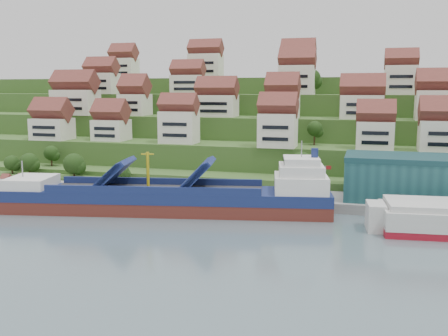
% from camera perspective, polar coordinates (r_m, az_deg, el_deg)
% --- Properties ---
extents(ground, '(300.00, 300.00, 0.00)m').
position_cam_1_polar(ground, '(106.86, 1.22, -5.52)').
color(ground, slate).
rests_on(ground, ground).
extents(quay, '(180.00, 14.00, 2.20)m').
position_cam_1_polar(quay, '(118.01, 12.58, -3.79)').
color(quay, gray).
rests_on(quay, ground).
extents(pebble_beach, '(45.00, 20.00, 1.00)m').
position_cam_1_polar(pebble_beach, '(142.73, -20.58, -2.20)').
color(pebble_beach, gray).
rests_on(pebble_beach, ground).
extents(hillside, '(260.00, 128.00, 31.00)m').
position_cam_1_polar(hillside, '(205.90, 8.68, 4.40)').
color(hillside, '#2D4C1E').
rests_on(hillside, ground).
extents(hillside_village, '(154.79, 63.15, 29.16)m').
position_cam_1_polar(hillside_village, '(160.83, 6.25, 7.86)').
color(hillside_village, white).
rests_on(hillside_village, ground).
extents(hillside_trees, '(137.19, 62.49, 30.54)m').
position_cam_1_polar(hillside_trees, '(148.90, 5.24, 5.27)').
color(hillside_trees, '#214015').
rests_on(hillside_trees, ground).
extents(flagpole, '(1.28, 0.16, 8.00)m').
position_cam_1_polar(flagpole, '(112.10, 11.56, -1.41)').
color(flagpole, gray).
rests_on(flagpole, quay).
extents(beach_huts, '(14.40, 3.70, 2.20)m').
position_cam_1_polar(beach_huts, '(142.67, -21.56, -1.60)').
color(beach_huts, white).
rests_on(beach_huts, pebble_beach).
extents(cargo_ship, '(72.50, 24.78, 15.82)m').
position_cam_1_polar(cargo_ship, '(109.86, -5.72, -3.51)').
color(cargo_ship, '#5D241C').
rests_on(cargo_ship, ground).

